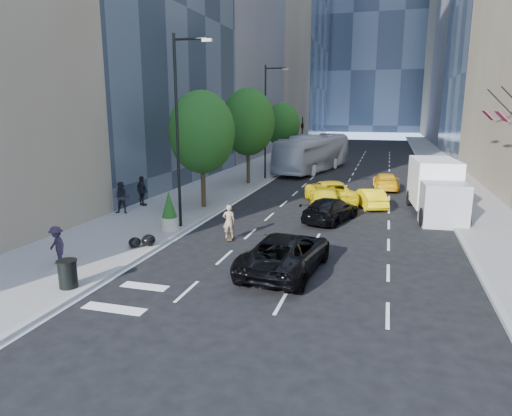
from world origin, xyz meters
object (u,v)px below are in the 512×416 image
(box_truck, at_px, (436,188))
(trash_can, at_px, (68,274))
(skateboarder, at_px, (229,224))
(black_sedan_mercedes, at_px, (330,210))
(black_sedan_lincoln, at_px, (286,253))
(planter_shrub, at_px, (169,212))
(city_bus, at_px, (313,153))

(box_truck, height_order, trash_can, box_truck)
(skateboarder, distance_m, black_sedan_mercedes, 6.85)
(skateboarder, height_order, trash_can, skateboarder)
(trash_can, bearing_deg, skateboarder, 66.39)
(skateboarder, bearing_deg, black_sedan_lincoln, 115.09)
(black_sedan_lincoln, height_order, box_truck, box_truck)
(black_sedan_mercedes, xyz_separation_m, planter_shrub, (-7.85, -4.87, 0.45))
(black_sedan_mercedes, relative_size, city_bus, 0.36)
(black_sedan_mercedes, relative_size, planter_shrub, 2.30)
(black_sedan_mercedes, relative_size, trash_can, 4.93)
(skateboarder, xyz_separation_m, black_sedan_lincoln, (3.70, -3.63, -0.05))
(black_sedan_lincoln, xyz_separation_m, city_bus, (-3.70, 30.09, 1.09))
(skateboarder, relative_size, black_sedan_mercedes, 0.35)
(skateboarder, bearing_deg, city_bus, -110.49)
(city_bus, bearing_deg, black_sedan_lincoln, -70.25)
(skateboarder, height_order, black_sedan_mercedes, skateboarder)
(planter_shrub, bearing_deg, trash_can, -89.66)
(black_sedan_lincoln, height_order, planter_shrub, planter_shrub)
(black_sedan_lincoln, bearing_deg, planter_shrub, -23.67)
(skateboarder, relative_size, black_sedan_lincoln, 0.30)
(skateboarder, distance_m, trash_can, 8.49)
(black_sedan_mercedes, distance_m, trash_can, 15.18)
(skateboarder, bearing_deg, planter_shrub, -26.68)
(trash_can, relative_size, planter_shrub, 0.47)
(box_truck, xyz_separation_m, planter_shrub, (-13.82, -8.31, -0.55))
(skateboarder, distance_m, city_bus, 26.48)
(black_sedan_lincoln, distance_m, box_truck, 14.04)
(skateboarder, xyz_separation_m, planter_shrub, (-3.45, 0.37, 0.30))
(black_sedan_mercedes, bearing_deg, skateboarder, 66.14)
(skateboarder, bearing_deg, trash_can, 45.90)
(black_sedan_lincoln, distance_m, trash_can, 8.23)
(black_sedan_lincoln, distance_m, black_sedan_mercedes, 8.90)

